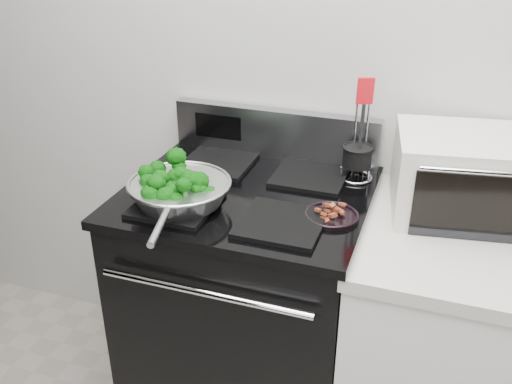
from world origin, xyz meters
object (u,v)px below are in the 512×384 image
at_px(gas_range, 248,304).
at_px(toaster_oven, 469,176).
at_px(bacon_plate, 332,213).
at_px(skillet, 180,191).
at_px(utensil_holder, 357,161).

relative_size(gas_range, toaster_oven, 2.32).
relative_size(gas_range, bacon_plate, 6.98).
bearing_deg(toaster_oven, skillet, -169.06).
bearing_deg(toaster_oven, bacon_plate, -158.26).
xyz_separation_m(gas_range, toaster_oven, (0.67, 0.14, 0.56)).
relative_size(utensil_holder, toaster_oven, 0.73).
xyz_separation_m(bacon_plate, toaster_oven, (0.37, 0.22, 0.08)).
bearing_deg(bacon_plate, toaster_oven, 30.66).
height_order(gas_range, toaster_oven, toaster_oven).
bearing_deg(bacon_plate, skillet, -170.18).
distance_m(gas_range, bacon_plate, 0.57).
height_order(skillet, bacon_plate, skillet).
relative_size(bacon_plate, toaster_oven, 0.33).
bearing_deg(utensil_holder, skillet, -162.90).
xyz_separation_m(gas_range, skillet, (-0.16, -0.16, 0.51)).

